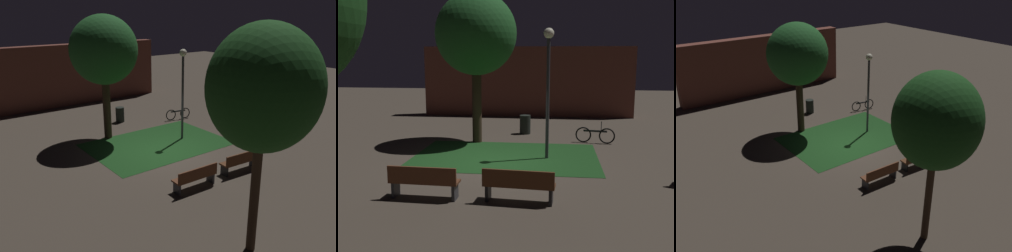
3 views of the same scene
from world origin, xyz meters
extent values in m
plane|color=#473D33|center=(0.00, 0.00, 0.00)|extent=(60.00, 60.00, 0.00)
cube|color=#194219|center=(0.32, 1.00, 0.01)|extent=(6.63, 4.63, 0.01)
cube|color=brown|center=(-1.22, -3.57, 0.45)|extent=(1.81, 0.54, 0.06)
cube|color=brown|center=(-1.23, -3.78, 0.68)|extent=(1.80, 0.12, 0.40)
cube|color=#2D2D33|center=(-2.02, -3.54, 0.21)|extent=(0.09, 0.39, 0.42)
cube|color=#2D2D33|center=(-0.42, -3.59, 0.21)|extent=(0.09, 0.39, 0.42)
cube|color=#512D19|center=(1.22, -3.57, 0.45)|extent=(1.83, 0.61, 0.06)
cube|color=#512D19|center=(1.21, -3.78, 0.68)|extent=(1.80, 0.20, 0.40)
cube|color=black|center=(0.42, -3.51, 0.21)|extent=(0.11, 0.39, 0.42)
cube|color=black|center=(2.02, -3.63, 0.21)|extent=(0.11, 0.39, 0.42)
cube|color=brown|center=(6.44, -1.95, 0.45)|extent=(1.82, 1.23, 0.06)
cube|color=brown|center=(6.34, -2.14, 0.68)|extent=(1.64, 0.86, 0.40)
cube|color=black|center=(5.72, -1.59, 0.21)|extent=(0.24, 0.38, 0.42)
cube|color=black|center=(7.15, -2.31, 0.21)|extent=(0.24, 0.38, 0.42)
cylinder|color=#38281C|center=(-1.18, 3.30, 1.79)|extent=(0.39, 0.39, 3.59)
ellipsoid|color=#1E5623|center=(-1.18, 3.30, 4.50)|extent=(3.31, 3.31, 3.36)
cylinder|color=#423021|center=(-2.33, -7.24, 1.89)|extent=(0.26, 0.26, 3.78)
ellipsoid|color=#194719|center=(-2.33, -7.24, 4.56)|extent=(2.84, 2.84, 3.18)
cylinder|color=#333338|center=(1.81, 0.90, 2.11)|extent=(0.12, 0.12, 4.22)
sphere|color=#F2EDCC|center=(1.81, 0.90, 4.37)|extent=(0.36, 0.36, 0.36)
cylinder|color=black|center=(0.70, 5.36, 0.44)|extent=(0.50, 0.50, 0.88)
torus|color=black|center=(3.28, 3.78, 0.33)|extent=(0.66, 0.17, 0.66)
torus|color=black|center=(4.23, 3.61, 0.33)|extent=(0.66, 0.17, 0.66)
cube|color=#232328|center=(3.75, 3.69, 0.51)|extent=(0.96, 0.21, 0.08)
cylinder|color=#232328|center=(3.99, 3.65, 0.73)|extent=(0.03, 0.03, 0.40)
cube|color=brown|center=(0.40, 11.07, 2.07)|extent=(12.42, 0.80, 4.13)
camera|label=1|loc=(-9.27, -12.65, 6.38)|focal=38.45mm
camera|label=2|loc=(2.08, -13.27, 3.66)|focal=43.39mm
camera|label=3|loc=(-11.01, -14.06, 9.17)|focal=40.01mm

